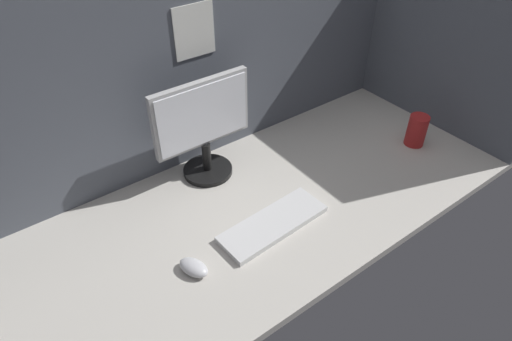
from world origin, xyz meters
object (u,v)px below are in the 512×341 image
mug_red_plastic (417,130)px  monitor (203,126)px  keyboard (273,224)px  mouse (194,267)px

mug_red_plastic → monitor: bearing=155.8°
keyboard → mouse: (-29.76, -0.61, 0.70)cm
mouse → mug_red_plastic: size_ratio=0.76×
mouse → mug_red_plastic: (103.64, 2.91, 4.64)cm
monitor → mug_red_plastic: 84.68cm
monitor → mug_red_plastic: monitor is taller
keyboard → mouse: size_ratio=3.85×
mouse → mug_red_plastic: bearing=-18.1°
monitor → keyboard: monitor is taller
keyboard → mug_red_plastic: bearing=-1.3°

